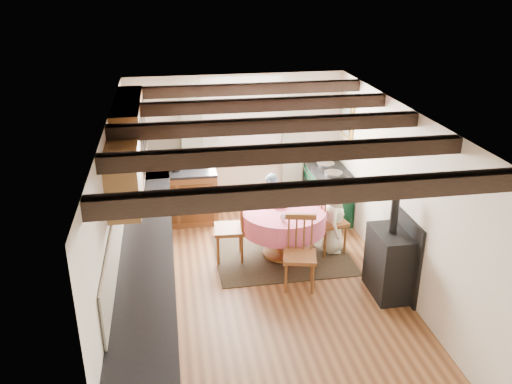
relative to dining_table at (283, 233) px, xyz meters
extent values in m
cube|color=brown|center=(-0.44, -1.02, -0.37)|extent=(3.60, 5.50, 0.00)
cube|color=white|center=(-0.44, -1.02, 2.03)|extent=(3.60, 5.50, 0.00)
cube|color=silver|center=(-0.44, 1.73, 0.83)|extent=(3.60, 0.00, 2.40)
cube|color=silver|center=(-0.44, -3.77, 0.83)|extent=(3.60, 0.00, 2.40)
cube|color=silver|center=(-2.24, -1.02, 0.83)|extent=(0.00, 5.50, 2.40)
cube|color=silver|center=(1.36, -1.02, 0.83)|extent=(0.00, 5.50, 2.40)
cube|color=black|center=(-0.44, -3.02, 1.94)|extent=(3.60, 0.16, 0.16)
cube|color=black|center=(-0.44, -2.02, 1.94)|extent=(3.60, 0.16, 0.16)
cube|color=black|center=(-0.44, -1.02, 1.94)|extent=(3.60, 0.16, 0.16)
cube|color=black|center=(-0.44, -0.02, 1.94)|extent=(3.60, 0.16, 0.16)
cube|color=black|center=(-0.44, 0.98, 1.94)|extent=(3.60, 0.16, 0.16)
cube|color=beige|center=(-2.22, -0.72, 0.83)|extent=(0.02, 4.50, 0.55)
cube|color=beige|center=(-1.44, 1.71, 0.83)|extent=(1.40, 0.02, 0.55)
cube|color=brown|center=(-1.94, -1.02, 0.07)|extent=(0.60, 5.30, 0.88)
cube|color=brown|center=(-1.49, 1.43, 0.07)|extent=(1.30, 0.60, 0.88)
cube|color=black|center=(-1.92, -1.02, 0.53)|extent=(0.64, 5.30, 0.04)
cube|color=black|center=(-1.49, 1.41, 0.53)|extent=(1.30, 0.64, 0.04)
cube|color=brown|center=(-2.07, 0.18, 1.58)|extent=(0.34, 1.80, 0.90)
cube|color=brown|center=(-2.07, -1.32, 1.53)|extent=(0.34, 0.90, 0.70)
cube|color=white|center=(-0.34, 1.71, 1.23)|extent=(1.34, 0.03, 1.54)
cube|color=white|center=(-0.34, 1.72, 1.23)|extent=(1.20, 0.01, 1.40)
cube|color=#A7B593|center=(-1.19, 1.63, 0.73)|extent=(0.35, 0.10, 2.10)
cube|color=#A7B593|center=(0.51, 1.63, 0.73)|extent=(0.35, 0.10, 2.10)
cylinder|color=black|center=(-0.34, 1.63, 1.83)|extent=(2.00, 0.03, 0.03)
cube|color=gold|center=(1.33, 1.28, 1.33)|extent=(0.04, 0.50, 0.60)
cylinder|color=silver|center=(0.61, 1.70, 1.33)|extent=(0.30, 0.02, 0.30)
cube|color=#382F28|center=(0.00, 0.00, -0.37)|extent=(1.98, 1.54, 0.01)
imported|color=#406271|center=(-0.06, 0.59, 0.17)|extent=(0.46, 0.37, 1.09)
imported|color=white|center=(0.77, 0.01, 0.15)|extent=(0.45, 0.58, 1.05)
imported|color=silver|center=(-0.07, 0.22, 0.40)|extent=(0.28, 0.28, 0.05)
imported|color=silver|center=(-0.04, 0.12, 0.41)|extent=(0.23, 0.23, 0.07)
imported|color=silver|center=(-0.09, -0.37, 0.42)|extent=(0.12, 0.12, 0.09)
cylinder|color=#262628|center=(-1.74, 1.50, 0.67)|extent=(0.14, 0.14, 0.25)
cylinder|color=#262628|center=(-1.47, 1.41, 0.64)|extent=(0.16, 0.16, 0.18)
camera|label=1|loc=(-1.56, -6.83, 3.61)|focal=37.39mm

